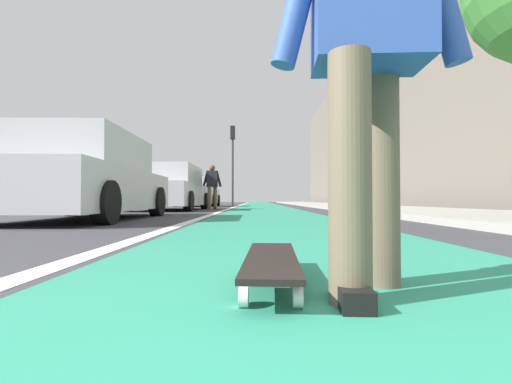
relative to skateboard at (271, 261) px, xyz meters
The scene contains 12 objects.
ground_plane 8.97m from the skateboard, ahead, with size 80.00×80.00×0.00m, color #38383D.
bike_lane_paint 22.97m from the skateboard, ahead, with size 56.00×2.35×0.00m, color #288466.
lane_stripe_white 19.00m from the skateboard, ahead, with size 52.00×0.16×0.01m, color silver.
sidewalk_curb 17.43m from the skateboard, 13.23° to the right, with size 52.00×3.20×0.11m, color #9E9B93.
building_facade 22.63m from the skateboard, 18.46° to the right, with size 40.00×1.20×9.90m, color #686055.
skateboard is the anchor object (origin of this frame).
skater_person 0.92m from the skateboard, 113.31° to the right, with size 0.45×0.72×1.64m.
parked_car_near 5.60m from the skateboard, 32.88° to the left, with size 4.28×2.04×1.46m.
parked_car_mid 10.71m from the skateboard, 15.73° to the left, with size 4.57×2.05×1.46m.
parked_car_far 17.25m from the skateboard, 10.32° to the left, with size 4.16×2.01×1.47m.
traffic_light 20.07m from the skateboard, ahead, with size 0.33×0.28×4.77m.
pedestrian_distant 11.68m from the skateboard, ahead, with size 0.46×0.71×1.62m.
Camera 1 is at (-0.39, 0.30, 0.34)m, focal length 24.89 mm.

